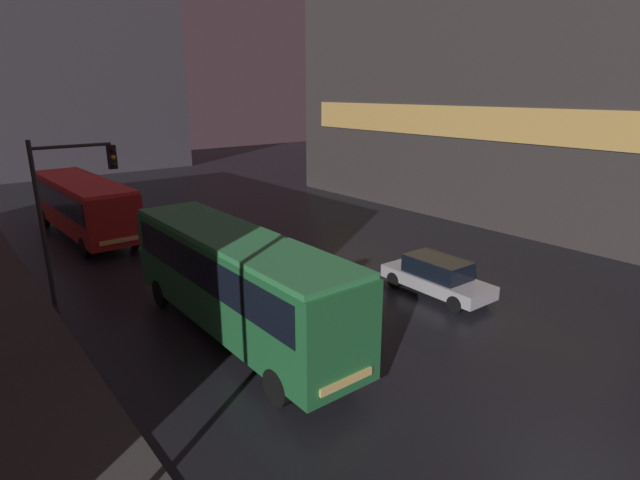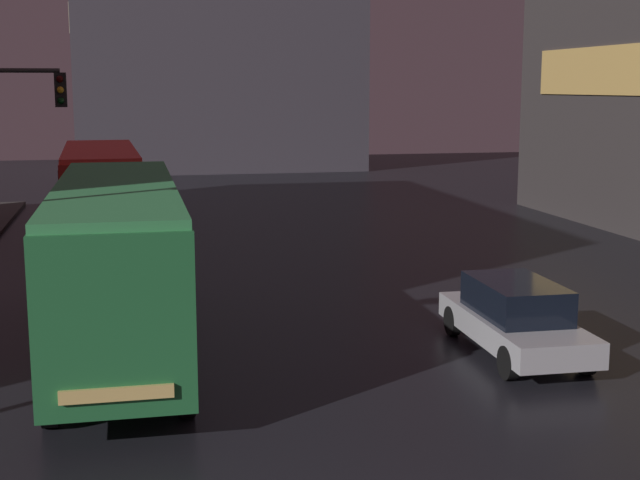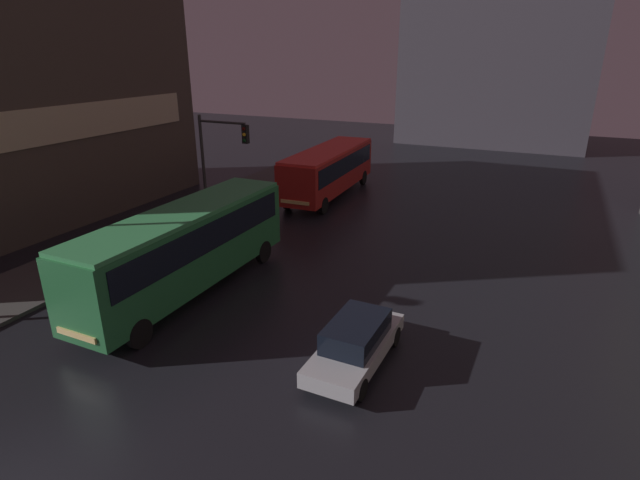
# 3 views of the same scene
# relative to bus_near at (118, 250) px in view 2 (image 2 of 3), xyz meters

# --- Properties ---
(bus_near) EXTENTS (2.46, 10.66, 3.45)m
(bus_near) POSITION_rel_bus_near_xyz_m (0.00, 0.00, 0.00)
(bus_near) COLOR #236B38
(bus_near) RESTS_ON ground
(bus_far) EXTENTS (2.92, 10.47, 3.13)m
(bus_far) POSITION_rel_bus_near_xyz_m (-0.68, 15.33, -0.19)
(bus_far) COLOR #AD1E19
(bus_far) RESTS_ON ground
(car_taxi) EXTENTS (1.82, 4.48, 1.49)m
(car_taxi) POSITION_rel_bus_near_xyz_m (7.78, -1.81, -1.36)
(car_taxi) COLOR #B7B7BC
(car_taxi) RESTS_ON ground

